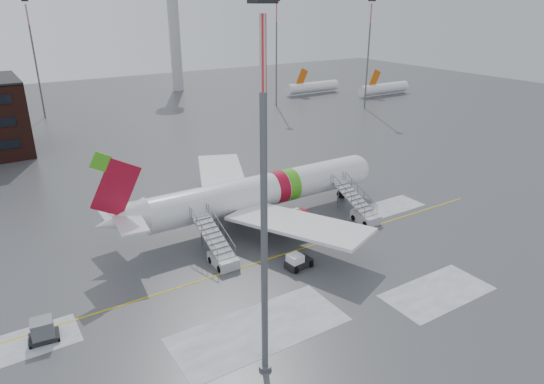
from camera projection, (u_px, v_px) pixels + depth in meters
ground at (260, 256)px, 48.94m from camera, size 260.00×260.00×0.00m
airliner at (256, 193)px, 55.75m from camera, size 35.03×32.97×11.18m
airstair_fwd at (361, 211)px, 56.70m from camera, size 2.05×7.70×3.48m
airstair_aft at (220, 252)px, 47.51m from camera, size 2.05×7.70×3.48m
pushback_tug at (297, 262)px, 46.62m from camera, size 2.74×2.16×1.49m
uld_container at (43, 331)px, 36.62m from camera, size 2.32×1.81×1.77m
light_mast_near at (264, 203)px, 29.37m from camera, size 1.20×1.20×24.44m
control_tower at (174, 21)px, 131.46m from camera, size 6.40×6.40×30.00m
light_mast_far_ne at (276, 47)px, 113.35m from camera, size 1.20×1.20×24.25m
light_mast_far_n at (34, 52)px, 101.05m from camera, size 1.20×1.20×24.25m
light_mast_far_e at (369, 48)px, 110.32m from camera, size 1.20×1.20×24.25m
distant_aircraft at (336, 96)px, 130.24m from camera, size 35.00×18.00×8.00m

